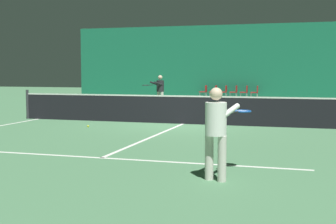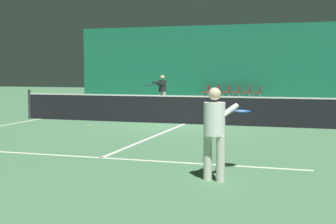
# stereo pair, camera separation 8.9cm
# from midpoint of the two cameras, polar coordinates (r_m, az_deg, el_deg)

# --- Properties ---
(ground_plane) EXTENTS (60.00, 60.00, 0.00)m
(ground_plane) POSITION_cam_midpoint_polar(r_m,az_deg,el_deg) (15.60, 1.68, -1.46)
(ground_plane) COLOR #4C7F56
(backdrop_curtain) EXTENTS (23.00, 0.12, 4.71)m
(backdrop_curtain) POSITION_cam_midpoint_polar(r_m,az_deg,el_deg) (30.35, 9.20, 6.09)
(backdrop_curtain) COLOR #196B4C
(backdrop_curtain) RESTS_ON ground
(court_line_baseline_far) EXTENTS (11.00, 0.10, 0.00)m
(court_line_baseline_far) POSITION_cam_midpoint_polar(r_m,az_deg,el_deg) (27.22, 8.23, 1.27)
(court_line_baseline_far) COLOR white
(court_line_baseline_far) RESTS_ON ground
(court_line_service_far) EXTENTS (8.25, 0.10, 0.00)m
(court_line_service_far) POSITION_cam_midpoint_polar(r_m,az_deg,el_deg) (21.81, 6.07, 0.38)
(court_line_service_far) COLOR white
(court_line_service_far) RESTS_ON ground
(court_line_service_near) EXTENTS (8.25, 0.10, 0.00)m
(court_line_service_near) POSITION_cam_midpoint_polar(r_m,az_deg,el_deg) (9.63, -8.35, -5.55)
(court_line_service_near) COLOR white
(court_line_service_near) RESTS_ON ground
(court_line_sideline_left) EXTENTS (0.10, 23.80, 0.00)m
(court_line_sideline_left) POSITION_cam_midpoint_polar(r_m,az_deg,el_deg) (17.83, -15.64, -0.82)
(court_line_sideline_left) COLOR white
(court_line_sideline_left) RESTS_ON ground
(court_line_centre) EXTENTS (0.10, 12.80, 0.00)m
(court_line_centre) POSITION_cam_midpoint_polar(r_m,az_deg,el_deg) (15.60, 1.68, -1.45)
(court_line_centre) COLOR white
(court_line_centre) RESTS_ON ground
(tennis_net) EXTENTS (12.00, 0.10, 1.07)m
(tennis_net) POSITION_cam_midpoint_polar(r_m,az_deg,el_deg) (15.55, 1.69, 0.41)
(tennis_net) COLOR black
(tennis_net) RESTS_ON ground
(player_near) EXTENTS (0.72, 1.32, 1.50)m
(player_near) POSITION_cam_midpoint_polar(r_m,az_deg,el_deg) (7.54, 5.69, -1.75)
(player_near) COLOR beige
(player_near) RESTS_ON ground
(player_far) EXTENTS (0.91, 1.31, 1.56)m
(player_far) POSITION_cam_midpoint_polar(r_m,az_deg,el_deg) (22.49, -1.15, 2.86)
(player_far) COLOR beige
(player_far) RESTS_ON ground
(courtside_chair_0) EXTENTS (0.44, 0.44, 0.84)m
(courtside_chair_0) POSITION_cam_midpoint_polar(r_m,az_deg,el_deg) (30.26, 4.35, 2.60)
(courtside_chair_0) COLOR #99999E
(courtside_chair_0) RESTS_ON ground
(courtside_chair_1) EXTENTS (0.44, 0.44, 0.84)m
(courtside_chair_1) POSITION_cam_midpoint_polar(r_m,az_deg,el_deg) (30.13, 5.57, 2.58)
(courtside_chair_1) COLOR #99999E
(courtside_chair_1) RESTS_ON ground
(courtside_chair_2) EXTENTS (0.44, 0.44, 0.84)m
(courtside_chair_2) POSITION_cam_midpoint_polar(r_m,az_deg,el_deg) (30.01, 6.80, 2.56)
(courtside_chair_2) COLOR #99999E
(courtside_chair_2) RESTS_ON ground
(courtside_chair_3) EXTENTS (0.44, 0.44, 0.84)m
(courtside_chair_3) POSITION_cam_midpoint_polar(r_m,az_deg,el_deg) (29.90, 8.04, 2.54)
(courtside_chair_3) COLOR #99999E
(courtside_chair_3) RESTS_ON ground
(courtside_chair_4) EXTENTS (0.44, 0.44, 0.84)m
(courtside_chair_4) POSITION_cam_midpoint_polar(r_m,az_deg,el_deg) (29.81, 9.28, 2.51)
(courtside_chair_4) COLOR #99999E
(courtside_chair_4) RESTS_ON ground
(courtside_chair_5) EXTENTS (0.44, 0.44, 0.84)m
(courtside_chair_5) POSITION_cam_midpoint_polar(r_m,az_deg,el_deg) (29.73, 10.53, 2.49)
(courtside_chair_5) COLOR #99999E
(courtside_chair_5) RESTS_ON ground
(tennis_ball) EXTENTS (0.07, 0.07, 0.07)m
(tennis_ball) POSITION_cam_midpoint_polar(r_m,az_deg,el_deg) (14.89, -9.88, -1.71)
(tennis_ball) COLOR #D1DB33
(tennis_ball) RESTS_ON ground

